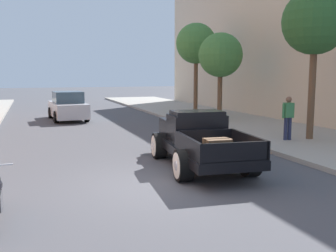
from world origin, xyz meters
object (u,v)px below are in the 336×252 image
at_px(hotrod_truck_black, 197,139).
at_px(street_tree_third, 196,44).
at_px(car_background_silver, 68,107).
at_px(street_tree_nearest, 315,22).
at_px(pedestrian_sidewalk_right, 288,115).
at_px(street_tree_second, 220,55).

bearing_deg(hotrod_truck_black, street_tree_third, 66.33).
relative_size(car_background_silver, street_tree_nearest, 0.78).
distance_m(pedestrian_sidewalk_right, street_tree_third, 11.09).
distance_m(street_tree_second, street_tree_third, 3.69).
relative_size(hotrod_truck_black, car_background_silver, 1.15).
xyz_separation_m(pedestrian_sidewalk_right, street_tree_nearest, (0.99, -0.06, 3.46)).
height_order(hotrod_truck_black, pedestrian_sidewalk_right, pedestrian_sidewalk_right).
bearing_deg(street_tree_second, car_background_silver, 154.65).
relative_size(hotrod_truck_black, pedestrian_sidewalk_right, 3.06).
bearing_deg(pedestrian_sidewalk_right, street_tree_second, 84.16).
bearing_deg(street_tree_third, hotrod_truck_black, -113.67).
height_order(hotrod_truck_black, car_background_silver, car_background_silver).
relative_size(pedestrian_sidewalk_right, street_tree_second, 0.35).
xyz_separation_m(street_tree_second, street_tree_third, (0.13, 3.58, 0.87)).
xyz_separation_m(car_background_silver, pedestrian_sidewalk_right, (7.14, -10.66, 0.32)).
relative_size(car_background_silver, street_tree_second, 0.93).
xyz_separation_m(pedestrian_sidewalk_right, street_tree_second, (0.71, 6.94, 2.56)).
relative_size(hotrod_truck_black, street_tree_third, 0.89).
distance_m(car_background_silver, street_tree_nearest, 13.97).
height_order(pedestrian_sidewalk_right, street_tree_nearest, street_tree_nearest).
distance_m(hotrod_truck_black, car_background_silver, 12.82).
bearing_deg(street_tree_second, pedestrian_sidewalk_right, -95.84).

